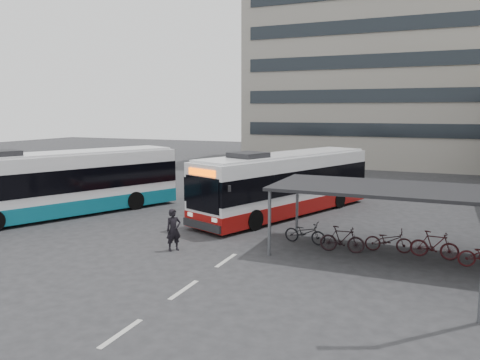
% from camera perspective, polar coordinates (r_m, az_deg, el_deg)
% --- Properties ---
extents(ground, '(120.00, 120.00, 0.00)m').
position_cam_1_polar(ground, '(18.04, -9.02, -8.70)').
color(ground, '#28282B').
rests_on(ground, ground).
extents(bike_shelter, '(10.00, 4.00, 2.54)m').
position_cam_1_polar(bike_shelter, '(17.99, 20.11, -4.42)').
color(bike_shelter, '#595B60').
rests_on(bike_shelter, ground).
extents(office_block, '(30.00, 15.00, 25.00)m').
position_cam_1_polar(office_block, '(51.17, 20.05, 16.04)').
color(office_block, gray).
rests_on(office_block, ground).
extents(road_markings, '(0.15, 7.60, 0.01)m').
position_cam_1_polar(road_markings, '(14.39, -6.87, -13.14)').
color(road_markings, beige).
rests_on(road_markings, ground).
extents(bus_main, '(6.46, 11.50, 3.37)m').
position_cam_1_polar(bus_main, '(24.09, 5.63, -0.49)').
color(bus_main, white).
rests_on(bus_main, ground).
extents(bus_teal, '(7.18, 11.76, 3.48)m').
position_cam_1_polar(bus_teal, '(25.31, -20.57, -0.44)').
color(bus_teal, white).
rests_on(bus_teal, ground).
extents(pedestrian, '(0.66, 0.70, 1.61)m').
position_cam_1_polar(pedestrian, '(18.02, -8.10, -6.04)').
color(pedestrian, black).
rests_on(pedestrian, ground).
extents(sign_totem_north, '(0.54, 0.26, 2.49)m').
position_cam_1_polar(sign_totem_north, '(32.24, -21.98, 0.70)').
color(sign_totem_north, maroon).
rests_on(sign_totem_north, ground).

